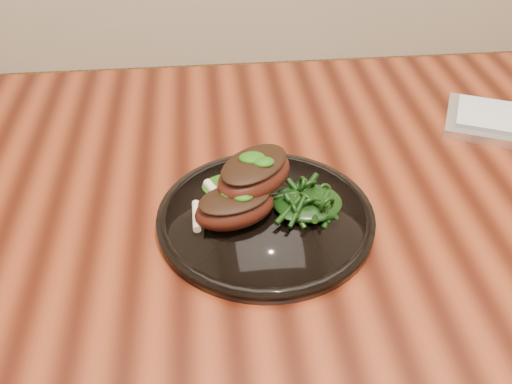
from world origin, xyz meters
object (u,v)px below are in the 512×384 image
lamb_chop_front (234,206)px  greens_heap (308,199)px  desk (375,228)px

lamb_chop_front → greens_heap: 0.10m
desk → lamb_chop_front: lamb_chop_front is taller
lamb_chop_front → greens_heap: (0.09, 0.01, -0.01)m
desk → greens_heap: 0.17m
desk → greens_heap: size_ratio=18.07×
lamb_chop_front → greens_heap: lamb_chop_front is taller
lamb_chop_front → greens_heap: bearing=8.9°
desk → greens_heap: bearing=-152.7°
lamb_chop_front → desk: bearing=19.6°
desk → greens_heap: greens_heap is taller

